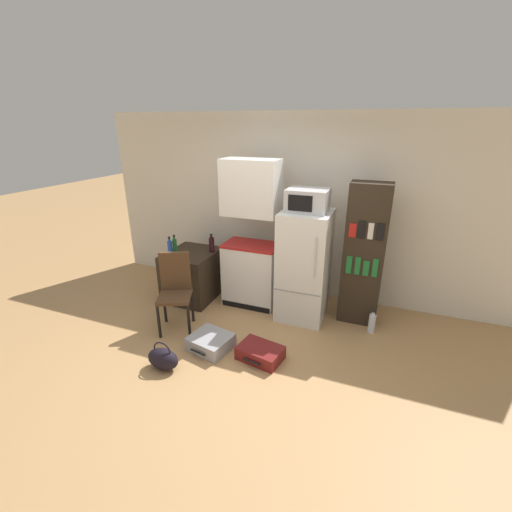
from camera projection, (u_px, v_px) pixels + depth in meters
ground_plane at (237, 363)px, 3.81m from camera, size 24.00×24.00×0.00m
wall_back at (304, 208)px, 5.00m from camera, size 6.40×0.10×2.66m
side_table at (193, 275)px, 5.15m from camera, size 0.69×0.79×0.72m
kitchen_hutch at (251, 241)px, 4.77m from camera, size 0.78×0.49×2.07m
refrigerator at (304, 266)px, 4.51m from camera, size 0.62×0.68×1.47m
microwave at (308, 200)px, 4.19m from camera, size 0.50×0.40×0.28m
bookshelf at (364, 255)px, 4.34m from camera, size 0.50×0.33×1.85m
bottle_green_tall at (175, 247)px, 4.87m from camera, size 0.06×0.06×0.30m
bottle_blue_soda at (170, 248)px, 4.80m from camera, size 0.07×0.07×0.30m
bottle_wine_dark at (212, 244)px, 5.00m from camera, size 0.08×0.08×0.27m
chair at (175, 285)px, 4.32m from camera, size 0.53×0.53×1.00m
suitcase_large_flat at (260, 353)px, 3.85m from camera, size 0.54×0.42×0.15m
suitcase_small_flat at (211, 342)px, 4.03m from camera, size 0.53×0.50×0.17m
handbag at (163, 359)px, 3.68m from camera, size 0.36×0.20×0.33m
water_bottle_front at (372, 323)px, 4.33m from camera, size 0.09×0.09×0.32m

